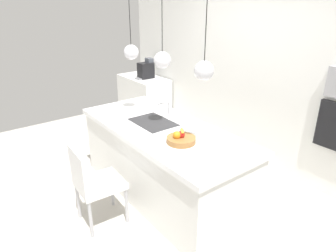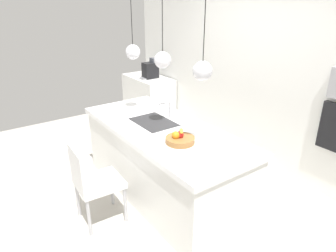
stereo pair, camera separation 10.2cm
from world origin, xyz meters
name	(u,v)px [view 1 (the left image)]	position (x,y,z in m)	size (l,w,h in m)	color
floor	(163,192)	(0.00, 0.00, 0.00)	(6.60, 6.60, 0.00)	#BCB7AD
back_wall	(257,73)	(0.00, 1.65, 1.30)	(6.00, 0.10, 2.60)	white
kitchen_island	(163,161)	(0.00, 0.00, 0.45)	(2.33, 0.99, 0.89)	white
sink_basin	(153,122)	(-0.20, 0.00, 0.89)	(0.56, 0.40, 0.02)	#2D2D30
faucet	(167,107)	(-0.20, 0.21, 1.04)	(0.02, 0.17, 0.22)	silver
fruit_bowl	(181,139)	(0.44, -0.09, 0.94)	(0.30, 0.30, 0.15)	#9E6B38
side_counter	(144,97)	(-2.40, 1.28, 0.42)	(1.10, 0.60, 0.83)	white
coffee_machine	(146,70)	(-2.31, 1.28, 0.99)	(0.20, 0.35, 0.38)	black
chair_near	(94,182)	(0.02, -0.91, 0.51)	(0.45, 0.48, 0.91)	white
pendant_light_left	(131,52)	(-0.64, 0.00, 1.67)	(0.18, 0.18, 0.78)	silver
pendant_light_center	(162,60)	(0.00, 0.00, 1.67)	(0.18, 0.18, 0.78)	silver
pendant_light_right	(204,70)	(0.64, 0.00, 1.67)	(0.18, 0.18, 0.78)	silver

